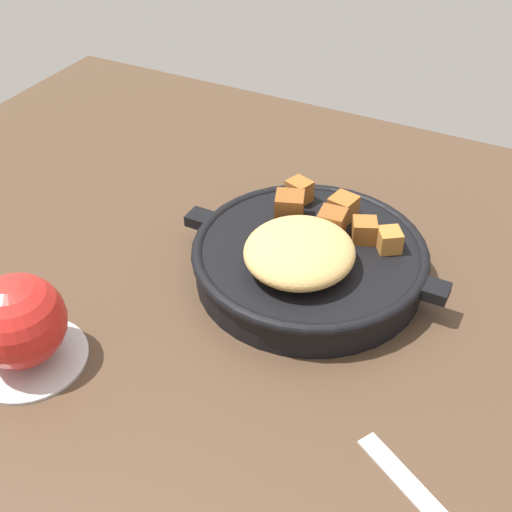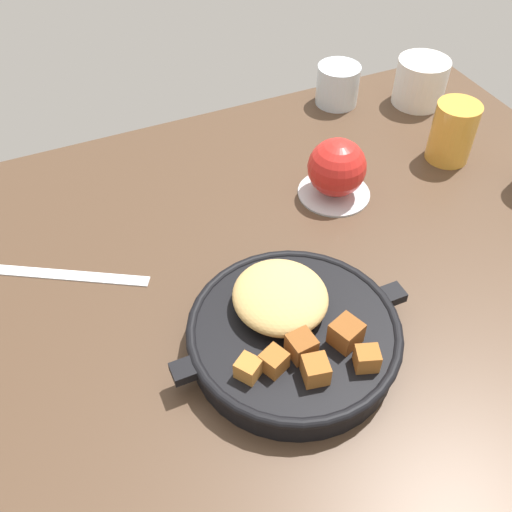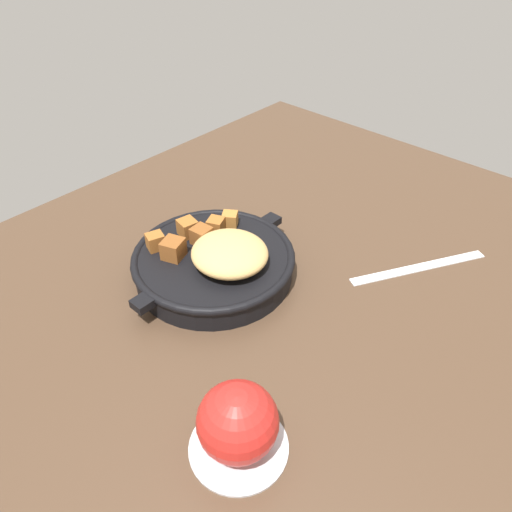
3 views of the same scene
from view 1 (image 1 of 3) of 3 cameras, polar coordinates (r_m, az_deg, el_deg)
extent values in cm
cube|color=#473323|center=(65.80, 2.83, -6.04)|extent=(116.36, 86.66, 2.40)
cylinder|color=black|center=(68.48, 4.51, -0.57)|extent=(23.02, 23.02, 3.77)
torus|color=black|center=(67.50, 4.57, 0.47)|extent=(23.76, 23.76, 1.20)
cube|color=black|center=(72.35, -4.72, 3.14)|extent=(2.64, 2.40, 1.20)
cube|color=black|center=(65.16, 14.87, -2.86)|extent=(2.64, 2.40, 1.20)
ellipsoid|color=tan|center=(63.77, 3.69, 0.36)|extent=(10.54, 11.01, 3.69)
cube|color=brown|center=(68.67, 6.76, 2.73)|extent=(2.86, 2.88, 2.61)
cube|color=#935623|center=(73.56, 3.68, 5.52)|extent=(2.99, 2.83, 2.41)
cube|color=brown|center=(70.63, 2.85, 4.20)|extent=(3.73, 3.66, 2.82)
cube|color=#A86B2D|center=(67.63, 11.19, 1.33)|extent=(3.09, 3.11, 2.19)
cube|color=#935623|center=(71.36, 7.02, 4.18)|extent=(2.96, 3.04, 2.50)
cube|color=#935623|center=(68.39, 9.15, 2.15)|extent=(3.11, 3.07, 2.31)
cylinder|color=#B7BABF|center=(64.25, -18.65, -8.09)|extent=(10.54, 10.54, 0.60)
sphere|color=red|center=(61.24, -19.49, -5.20)|extent=(8.33, 8.33, 8.33)
camera|label=2|loc=(0.83, 36.08, 39.74)|focal=40.61mm
camera|label=3|loc=(0.57, -63.07, 23.46)|focal=34.48mm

